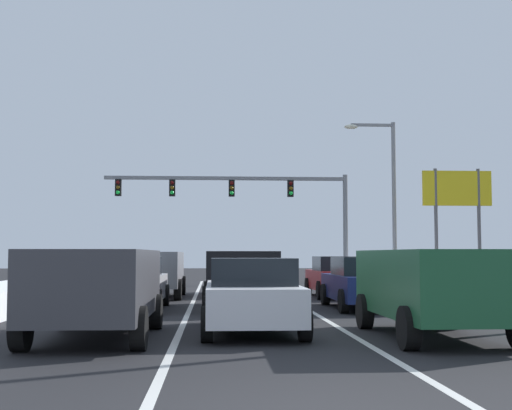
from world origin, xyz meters
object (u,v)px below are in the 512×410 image
(sedan_navy_right_lane_second, at_px, (364,283))
(sedan_white_center_lane_nearest, at_px, (252,295))
(street_lamp_right_mid, at_px, (387,188))
(suv_black_center_lane_second, at_px, (240,274))
(suv_gray_left_lane_third, at_px, (154,270))
(roadside_sign_right, at_px, (457,201))
(sedan_silver_left_lane_second, at_px, (130,283))
(sedan_maroon_center_lane_third, at_px, (234,275))
(sedan_red_right_lane_third, at_px, (338,276))
(suv_charcoal_left_lane_nearest, at_px, (98,285))
(traffic_light_gantry, at_px, (254,197))
(suv_green_right_lane_nearest, at_px, (433,284))

(sedan_navy_right_lane_second, relative_size, sedan_white_center_lane_nearest, 1.00)
(street_lamp_right_mid, bearing_deg, suv_black_center_lane_second, -119.00)
(suv_gray_left_lane_third, bearing_deg, roadside_sign_right, 21.55)
(suv_black_center_lane_second, relative_size, sedan_silver_left_lane_second, 1.09)
(sedan_maroon_center_lane_third, distance_m, street_lamp_right_mid, 11.98)
(sedan_white_center_lane_nearest, relative_size, suv_black_center_lane_second, 0.92)
(sedan_white_center_lane_nearest, xyz_separation_m, sedan_maroon_center_lane_third, (0.04, 13.09, 0.00))
(sedan_red_right_lane_third, xyz_separation_m, street_lamp_right_mid, (4.23, 9.23, 4.23))
(suv_charcoal_left_lane_nearest, height_order, sedan_silver_left_lane_second, suv_charcoal_left_lane_nearest)
(sedan_white_center_lane_nearest, bearing_deg, sedan_navy_right_lane_second, 59.06)
(suv_charcoal_left_lane_nearest, bearing_deg, roadside_sign_right, 53.40)
(street_lamp_right_mid, bearing_deg, sedan_red_right_lane_third, -114.61)
(sedan_red_right_lane_third, height_order, sedan_silver_left_lane_second, same)
(sedan_silver_left_lane_second, bearing_deg, sedan_maroon_center_lane_third, 65.68)
(sedan_white_center_lane_nearest, xyz_separation_m, suv_black_center_lane_second, (0.00, 6.37, 0.25))
(sedan_red_right_lane_third, relative_size, traffic_light_gantry, 0.32)
(sedan_white_center_lane_nearest, relative_size, roadside_sign_right, 0.82)
(suv_black_center_lane_second, relative_size, roadside_sign_right, 0.89)
(suv_charcoal_left_lane_nearest, xyz_separation_m, suv_gray_left_lane_third, (-0.00, 12.64, 0.00))
(sedan_silver_left_lane_second, bearing_deg, roadside_sign_right, 39.19)
(sedan_maroon_center_lane_third, xyz_separation_m, roadside_sign_right, (10.29, 3.93, 3.25))
(sedan_red_right_lane_third, distance_m, suv_charcoal_left_lane_nearest, 14.27)
(suv_green_right_lane_nearest, distance_m, sedan_navy_right_lane_second, 7.12)
(sedan_navy_right_lane_second, bearing_deg, sedan_silver_left_lane_second, 179.93)
(suv_green_right_lane_nearest, height_order, suv_charcoal_left_lane_nearest, same)
(sedan_red_right_lane_third, relative_size, suv_charcoal_left_lane_nearest, 0.92)
(street_lamp_right_mid, height_order, roadside_sign_right, street_lamp_right_mid)
(suv_green_right_lane_nearest, relative_size, sedan_white_center_lane_nearest, 1.09)
(sedan_white_center_lane_nearest, distance_m, traffic_light_gantry, 26.24)
(sedan_red_right_lane_third, bearing_deg, suv_black_center_lane_second, -125.82)
(sedan_maroon_center_lane_third, bearing_deg, traffic_light_gantry, 83.23)
(sedan_navy_right_lane_second, bearing_deg, sedan_white_center_lane_nearest, -120.94)
(sedan_navy_right_lane_second, xyz_separation_m, sedan_maroon_center_lane_third, (-3.57, 7.07, 0.00))
(suv_charcoal_left_lane_nearest, bearing_deg, suv_green_right_lane_nearest, -2.05)
(roadside_sign_right, bearing_deg, suv_gray_left_lane_third, -158.45)
(sedan_navy_right_lane_second, relative_size, traffic_light_gantry, 0.32)
(sedan_navy_right_lane_second, height_order, sedan_white_center_lane_nearest, same)
(sedan_white_center_lane_nearest, height_order, suv_black_center_lane_second, suv_black_center_lane_second)
(sedan_navy_right_lane_second, relative_size, suv_charcoal_left_lane_nearest, 0.92)
(suv_black_center_lane_second, xyz_separation_m, sedan_silver_left_lane_second, (-3.16, -0.34, -0.25))
(sedan_maroon_center_lane_third, distance_m, roadside_sign_right, 11.48)
(suv_green_right_lane_nearest, distance_m, suv_black_center_lane_second, 8.20)
(suv_green_right_lane_nearest, relative_size, sedan_maroon_center_lane_third, 1.09)
(suv_gray_left_lane_third, bearing_deg, sedan_white_center_lane_nearest, -75.90)
(sedan_red_right_lane_third, bearing_deg, roadside_sign_right, 39.44)
(suv_gray_left_lane_third, bearing_deg, traffic_light_gantry, 72.25)
(sedan_silver_left_lane_second, distance_m, suv_gray_left_lane_third, 5.75)
(suv_green_right_lane_nearest, xyz_separation_m, sedan_silver_left_lane_second, (-6.56, 7.12, -0.25))
(sedan_maroon_center_lane_third, relative_size, traffic_light_gantry, 0.32)
(suv_black_center_lane_second, distance_m, roadside_sign_right, 15.13)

